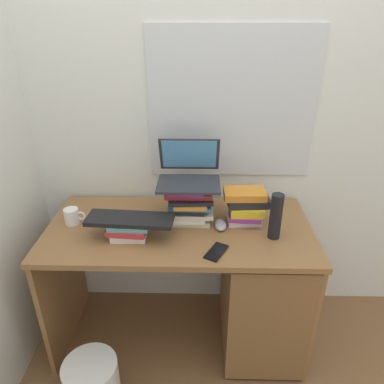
{
  "coord_description": "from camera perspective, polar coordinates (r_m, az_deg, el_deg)",
  "views": [
    {
      "loc": [
        0.1,
        -1.56,
        1.76
      ],
      "look_at": [
        0.07,
        0.04,
        0.95
      ],
      "focal_mm": 33.16,
      "sensor_mm": 36.0,
      "label": 1
    }
  ],
  "objects": [
    {
      "name": "book_stack_side",
      "position": [
        1.87,
        8.64,
        -2.22
      ],
      "size": [
        0.24,
        0.17,
        0.18
      ],
      "color": "white",
      "rests_on": "desk"
    },
    {
      "name": "cell_phone",
      "position": [
        1.66,
        3.94,
        -9.57
      ],
      "size": [
        0.12,
        0.15,
        0.01
      ],
      "primitive_type": "cube",
      "rotation": [
        0.0,
        0.0,
        -0.49
      ],
      "color": "black",
      "rests_on": "desk"
    },
    {
      "name": "book_stack_tall",
      "position": [
        1.83,
        -0.48,
        -1.77
      ],
      "size": [
        0.25,
        0.2,
        0.21
      ],
      "color": "beige",
      "rests_on": "desk"
    },
    {
      "name": "laptop",
      "position": [
        1.82,
        -0.5,
        3.34
      ],
      "size": [
        0.32,
        0.3,
        0.21
      ],
      "color": "#2D2D33",
      "rests_on": "book_stack_tall"
    },
    {
      "name": "keyboard",
      "position": [
        1.74,
        -9.93,
        -4.35
      ],
      "size": [
        0.43,
        0.17,
        0.02
      ],
      "primitive_type": "cube",
      "rotation": [
        0.0,
        0.0,
        -0.07
      ],
      "color": "black",
      "rests_on": "book_stack_keyboard_riser"
    },
    {
      "name": "water_bottle",
      "position": [
        1.75,
        13.32,
        -3.85
      ],
      "size": [
        0.06,
        0.06,
        0.23
      ],
      "primitive_type": "cylinder",
      "color": "black",
      "rests_on": "desk"
    },
    {
      "name": "mug",
      "position": [
        1.95,
        -18.73,
        -3.73
      ],
      "size": [
        0.11,
        0.08,
        0.09
      ],
      "color": "white",
      "rests_on": "desk"
    },
    {
      "name": "book_stack_keyboard_riser",
      "position": [
        1.77,
        -10.05,
        -5.72
      ],
      "size": [
        0.21,
        0.18,
        0.09
      ],
      "color": "white",
      "rests_on": "desk"
    },
    {
      "name": "computer_mouse",
      "position": [
        1.83,
        4.61,
        -5.29
      ],
      "size": [
        0.06,
        0.1,
        0.04
      ],
      "primitive_type": "ellipsoid",
      "color": "#A5A8AD",
      "rests_on": "desk"
    },
    {
      "name": "desk",
      "position": [
        2.05,
        8.12,
        -14.4
      ],
      "size": [
        1.37,
        0.66,
        0.77
      ],
      "color": "olive",
      "rests_on": "ground"
    },
    {
      "name": "ground_plane",
      "position": [
        2.35,
        -1.75,
        -21.76
      ],
      "size": [
        6.0,
        6.0,
        0.0
      ],
      "primitive_type": "plane",
      "color": "brown"
    },
    {
      "name": "wall_back",
      "position": [
        1.99,
        -1.64,
        13.29
      ],
      "size": [
        6.0,
        0.06,
        2.6
      ],
      "color": "silver",
      "rests_on": "ground"
    }
  ]
}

